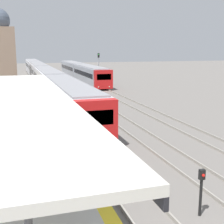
% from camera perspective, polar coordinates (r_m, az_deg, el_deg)
% --- Properties ---
extents(platform_canopy, '(4.00, 19.99, 2.96)m').
position_cam_1_polar(platform_canopy, '(13.97, -16.61, 2.55)').
color(platform_canopy, beige).
rests_on(platform_canopy, station_platform).
extents(person_on_platform, '(0.40, 0.40, 1.66)m').
position_cam_1_polar(person_on_platform, '(13.30, -9.78, -5.75)').
color(person_on_platform, '#2D2D33').
rests_on(person_on_platform, station_platform).
extents(train_near, '(2.59, 67.14, 3.07)m').
position_cam_1_polar(train_near, '(50.24, -12.60, 6.70)').
color(train_near, red).
rests_on(train_near, ground_plane).
extents(train_far, '(2.58, 31.00, 2.97)m').
position_cam_1_polar(train_far, '(57.62, -5.74, 7.47)').
color(train_far, red).
rests_on(train_far, ground_plane).
extents(signal_post_near, '(0.20, 0.21, 1.72)m').
position_cam_1_polar(signal_post_near, '(11.48, 16.01, -13.08)').
color(signal_post_near, black).
rests_on(signal_post_near, ground_plane).
extents(signal_mast_far, '(0.28, 0.29, 4.96)m').
position_cam_1_polar(signal_mast_far, '(51.19, -2.46, 8.65)').
color(signal_mast_far, gray).
rests_on(signal_mast_far, ground_plane).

